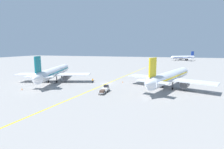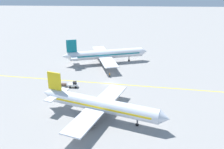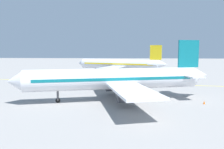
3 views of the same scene
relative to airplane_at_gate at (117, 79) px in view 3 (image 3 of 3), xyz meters
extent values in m
plane|color=gray|center=(20.96, 2.92, -3.71)|extent=(400.00, 400.00, 0.00)
cube|color=yellow|center=(20.96, 2.92, -3.71)|extent=(16.44, 118.98, 0.01)
cylinder|color=white|center=(-0.12, 0.42, 0.09)|extent=(11.73, 29.83, 3.60)
cone|color=white|center=(-4.59, 16.00, 0.09)|extent=(3.95, 3.25, 3.42)
cone|color=white|center=(4.43, -15.44, 0.39)|extent=(3.77, 3.73, 3.06)
cube|color=#0F727F|center=(-0.12, 0.42, 0.24)|extent=(10.94, 26.96, 0.50)
cube|color=white|center=(0.15, -0.54, -0.63)|extent=(28.35, 12.72, 0.36)
cylinder|color=#4C4C51|center=(-4.65, -1.92, -1.88)|extent=(3.00, 3.68, 2.20)
cylinder|color=#4C4C51|center=(4.96, 0.84, -1.88)|extent=(3.00, 3.68, 2.20)
cube|color=#0F727F|center=(3.74, -13.03, 4.39)|extent=(1.45, 3.94, 5.00)
cube|color=white|center=(3.60, -12.55, 0.49)|extent=(9.31, 4.79, 0.24)
cylinder|color=#4C4C51|center=(-2.77, 9.65, -2.31)|extent=(0.36, 0.36, 2.00)
cylinder|color=black|center=(-2.77, 9.65, -3.31)|extent=(0.49, 0.85, 0.80)
cylinder|color=#4C4C51|center=(-1.11, -1.94, -2.31)|extent=(0.36, 0.36, 2.00)
cylinder|color=black|center=(-1.11, -1.94, -3.31)|extent=(0.49, 0.85, 0.80)
cylinder|color=#4C4C51|center=(1.97, -1.06, -2.31)|extent=(0.36, 0.36, 2.00)
cylinder|color=black|center=(1.97, -1.06, -3.31)|extent=(0.49, 0.85, 0.80)
cylinder|color=silver|center=(43.01, 2.00, 0.09)|extent=(13.87, 29.36, 3.60)
cone|color=silver|center=(48.68, 17.18, 0.09)|extent=(4.04, 3.45, 3.42)
cone|color=silver|center=(37.24, -13.45, 0.39)|extent=(3.92, 3.88, 3.06)
cube|color=yellow|center=(43.01, 2.00, 0.24)|extent=(12.86, 26.57, 0.50)
cube|color=silver|center=(42.66, 1.07, -0.63)|extent=(28.05, 14.67, 0.36)
cylinder|color=#4C4C51|center=(37.98, 2.82, -1.88)|extent=(3.18, 3.77, 2.20)
cylinder|color=#4C4C51|center=(47.35, -0.68, -1.88)|extent=(3.18, 3.77, 2.20)
cube|color=yellow|center=(38.11, -11.11, 4.39)|extent=(1.74, 3.87, 5.00)
cube|color=silver|center=(38.29, -10.64, 0.49)|extent=(9.27, 5.40, 0.24)
cylinder|color=#4C4C51|center=(46.37, 11.00, -2.31)|extent=(0.36, 0.36, 2.00)
cylinder|color=black|center=(46.37, 11.00, -3.31)|extent=(0.54, 0.85, 0.80)
cylinder|color=#4C4C51|center=(40.81, 0.69, -2.31)|extent=(0.36, 0.36, 2.00)
cylinder|color=black|center=(40.81, 0.69, -3.31)|extent=(0.54, 0.85, 0.80)
cylinder|color=#4C4C51|center=(43.81, -0.43, -2.31)|extent=(0.36, 0.36, 2.00)
cylinder|color=black|center=(43.81, -0.43, -3.31)|extent=(0.54, 0.85, 0.80)
cube|color=white|center=(24.33, -9.00, -2.91)|extent=(1.57, 3.03, 0.90)
cube|color=black|center=(24.31, -8.45, -2.11)|extent=(1.30, 1.13, 0.70)
sphere|color=orange|center=(24.31, -8.45, -1.68)|extent=(0.16, 0.16, 0.16)
cylinder|color=black|center=(23.55, -8.04, -3.36)|extent=(0.27, 0.71, 0.70)
cylinder|color=black|center=(25.05, -8.01, -3.36)|extent=(0.27, 0.71, 0.70)
cylinder|color=black|center=(23.60, -9.99, -3.36)|extent=(0.27, 0.71, 0.70)
cylinder|color=black|center=(25.10, -9.96, -3.36)|extent=(0.27, 0.71, 0.70)
cube|color=gray|center=(24.40, -12.20, -3.17)|extent=(1.46, 2.63, 0.20)
cube|color=#4C382D|center=(24.40, -12.20, -2.77)|extent=(1.16, 1.84, 0.60)
cylinder|color=black|center=(23.74, -11.17, -3.49)|extent=(0.15, 0.44, 0.44)
cylinder|color=black|center=(25.00, -11.14, -3.49)|extent=(0.15, 0.44, 0.44)
cylinder|color=black|center=(23.79, -13.25, -3.49)|extent=(0.15, 0.44, 0.44)
cylinder|color=black|center=(25.05, -13.22, -3.49)|extent=(0.15, 0.44, 0.44)
cylinder|color=#23232D|center=(15.36, 2.46, -3.28)|extent=(0.16, 0.16, 0.85)
cylinder|color=#23232D|center=(15.17, 2.50, -3.28)|extent=(0.16, 0.16, 0.85)
cube|color=orange|center=(15.27, 2.48, -2.56)|extent=(0.40, 0.29, 0.60)
cylinder|color=orange|center=(15.50, 2.43, -2.56)|extent=(0.10, 0.10, 0.55)
cylinder|color=orange|center=(15.03, 2.53, -2.56)|extent=(0.10, 0.10, 0.55)
sphere|color=#9E7051|center=(15.27, 2.48, -2.14)|extent=(0.22, 0.22, 0.22)
cone|color=orange|center=(26.13, 5.91, -3.43)|extent=(0.32, 0.32, 0.55)
cone|color=orange|center=(-1.67, -14.40, -3.43)|extent=(0.32, 0.32, 0.55)
camera|label=1|loc=(40.90, -57.70, 9.36)|focal=28.00mm
camera|label=2|loc=(101.78, 7.32, 32.25)|focal=42.00mm
camera|label=3|loc=(-37.60, -2.23, 4.90)|focal=35.00mm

